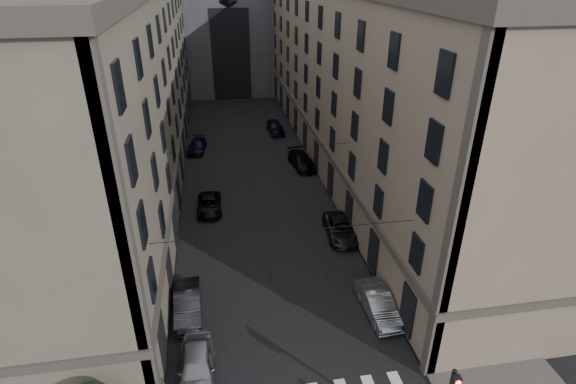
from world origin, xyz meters
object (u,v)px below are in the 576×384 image
car_left_near (197,366)px  car_right_near (378,304)px  car_left_midfar (209,204)px  car_right_midnear (341,228)px  car_right_midfar (302,161)px  car_right_far (275,127)px  car_left_midnear (188,304)px  car_left_far (197,146)px

car_left_near → car_right_near: size_ratio=1.03×
car_right_near → car_left_midfar: bearing=121.9°
car_right_midnear → car_left_midfar: bearing=153.5°
car_left_near → car_right_near: bearing=16.2°
car_left_midfar → car_right_midfar: car_right_midfar is taller
car_right_far → car_left_midfar: bearing=-117.1°
car_left_near → car_right_far: 39.51m
car_left_midnear → car_right_midfar: (11.63, 21.54, -0.02)m
car_left_midfar → car_left_far: (-1.27, 14.82, 0.03)m
car_left_near → car_right_midnear: (11.41, 12.44, -0.09)m
car_left_near → car_left_midfar: (0.86, 18.50, -0.17)m
car_left_midfar → car_right_far: bearing=66.8°
car_right_far → car_right_midfar: bearing=-86.7°
car_right_midnear → car_right_far: (-1.72, 25.87, 0.09)m
car_left_far → car_right_midfar: (11.40, -6.62, 0.09)m
car_left_near → car_left_far: car_left_near is taller
car_right_midfar → car_right_far: (-1.30, 11.61, 0.05)m
car_left_midnear → car_right_midnear: (12.06, 7.28, -0.06)m
car_left_midnear → car_right_far: bearing=70.3°
car_left_midnear → car_right_far: (10.34, 33.15, 0.02)m
car_right_near → car_right_far: size_ratio=0.98×
car_left_far → car_right_midnear: bearing=-52.5°
car_left_near → car_left_midnear: size_ratio=1.01×
car_right_near → car_right_far: 35.17m
car_right_far → car_left_near: bearing=-107.3°
car_left_midnear → car_right_midnear: size_ratio=0.92×
car_left_midnear → car_right_near: bearing=-11.9°
car_left_midnear → car_right_near: size_ratio=1.02×
car_left_midfar → car_right_midnear: 12.17m
car_left_far → car_right_midfar: 13.18m
car_left_midfar → car_right_midnear: size_ratio=0.89×
car_left_midfar → car_left_far: size_ratio=0.99×
car_right_midnear → car_right_midfar: 14.27m
car_left_far → car_right_midnear: size_ratio=0.89×
car_left_far → car_right_near: car_right_near is taller
car_left_near → car_left_midnear: car_left_near is taller
car_left_midfar → car_right_midnear: (10.55, -6.07, 0.08)m
car_right_near → car_right_midfar: bearing=88.4°
car_left_far → car_right_far: car_right_far is taller
car_left_far → car_right_far: (10.10, 4.99, 0.14)m
car_right_midfar → car_right_near: bearing=-96.9°
car_right_midnear → car_right_midfar: bearing=95.1°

